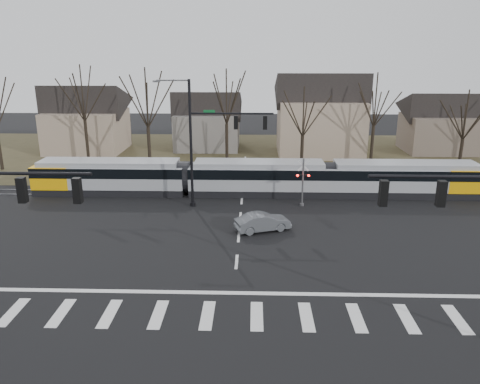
{
  "coord_description": "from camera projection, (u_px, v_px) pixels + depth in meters",
  "views": [
    {
      "loc": [
        0.97,
        -23.9,
        12.39
      ],
      "look_at": [
        0.0,
        9.0,
        2.3
      ],
      "focal_mm": 35.0,
      "sensor_mm": 36.0,
      "label": 1
    }
  ],
  "objects": [
    {
      "name": "lane_dashes",
      "position": [
        242.0,
        194.0,
        41.78
      ],
      "size": [
        0.18,
        30.0,
        0.01
      ],
      "color": "silver",
      "rests_on": "ground"
    },
    {
      "name": "house_c",
      "position": [
        321.0,
        111.0,
        56.24
      ],
      "size": [
        10.8,
        8.64,
        10.1
      ],
      "color": "gray",
      "rests_on": "ground"
    },
    {
      "name": "crosswalk",
      "position": [
        232.0,
        316.0,
        22.67
      ],
      "size": [
        27.0,
        2.6,
        0.01
      ],
      "color": "silver",
      "rests_on": "ground"
    },
    {
      "name": "stop_line",
      "position": [
        234.0,
        293.0,
        24.77
      ],
      "size": [
        28.0,
        0.35,
        0.01
      ],
      "primitive_type": "cube",
      "color": "silver",
      "rests_on": "ground"
    },
    {
      "name": "tram",
      "position": [
        257.0,
        176.0,
        41.27
      ],
      "size": [
        39.3,
        2.92,
        2.98
      ],
      "color": "gray",
      "rests_on": "ground"
    },
    {
      "name": "tree_row",
      "position": [
        263.0,
        121.0,
        49.82
      ],
      "size": [
        59.2,
        7.2,
        10.0
      ],
      "color": "black",
      "rests_on": "ground"
    },
    {
      "name": "sedan",
      "position": [
        263.0,
        222.0,
        33.11
      ],
      "size": [
        3.93,
        4.83,
        1.3
      ],
      "primitive_type": "imported",
      "rotation": [
        0.0,
        0.0,
        1.92
      ],
      "color": "#585B60",
      "rests_on": "ground"
    },
    {
      "name": "grass_verge",
      "position": [
        246.0,
        155.0,
        57.08
      ],
      "size": [
        140.0,
        28.0,
        0.01
      ],
      "primitive_type": "cube",
      "color": "#38331E",
      "rests_on": "ground"
    },
    {
      "name": "signal_pole_near_right",
      "position": [
        478.0,
        235.0,
        18.96
      ],
      "size": [
        6.72,
        0.44,
        8.0
      ],
      "color": "black",
      "rests_on": "ground"
    },
    {
      "name": "rail_pair",
      "position": [
        242.0,
        194.0,
        41.59
      ],
      "size": [
        90.0,
        1.52,
        0.06
      ],
      "color": "#59595E",
      "rests_on": "ground"
    },
    {
      "name": "house_a",
      "position": [
        86.0,
        115.0,
        58.25
      ],
      "size": [
        9.72,
        8.64,
        8.6
      ],
      "color": "gray",
      "rests_on": "ground"
    },
    {
      "name": "ground",
      "position": [
        235.0,
        277.0,
        26.49
      ],
      "size": [
        140.0,
        140.0,
        0.0
      ],
      "primitive_type": "plane",
      "color": "black"
    },
    {
      "name": "house_b",
      "position": [
        207.0,
        118.0,
        59.88
      ],
      "size": [
        8.64,
        7.56,
        7.65
      ],
      "color": "slate",
      "rests_on": "ground"
    },
    {
      "name": "house_d",
      "position": [
        439.0,
        120.0,
        58.1
      ],
      "size": [
        8.64,
        7.56,
        7.65
      ],
      "color": "#67584C",
      "rests_on": "ground"
    },
    {
      "name": "rail_crossing_signal",
      "position": [
        303.0,
        184.0,
        38.03
      ],
      "size": [
        1.08,
        0.36,
        4.0
      ],
      "color": "#59595B",
      "rests_on": "ground"
    },
    {
      "name": "signal_pole_far",
      "position": [
        211.0,
        138.0,
        36.84
      ],
      "size": [
        9.28,
        0.44,
        10.2
      ],
      "color": "black",
      "rests_on": "ground"
    }
  ]
}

